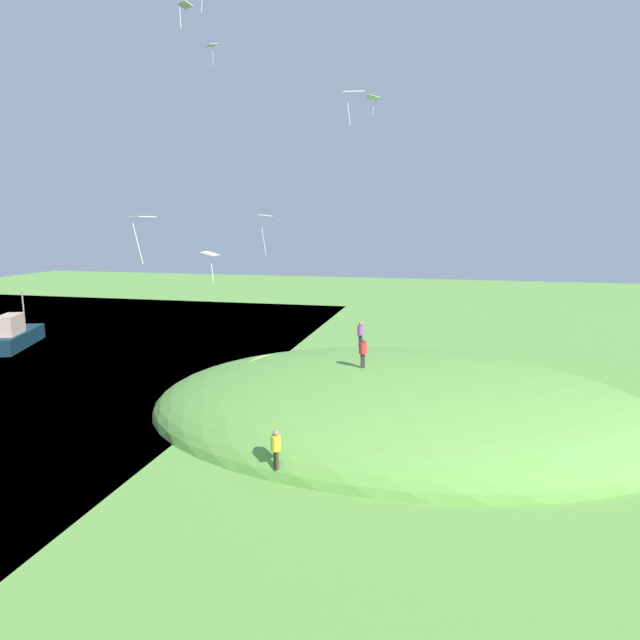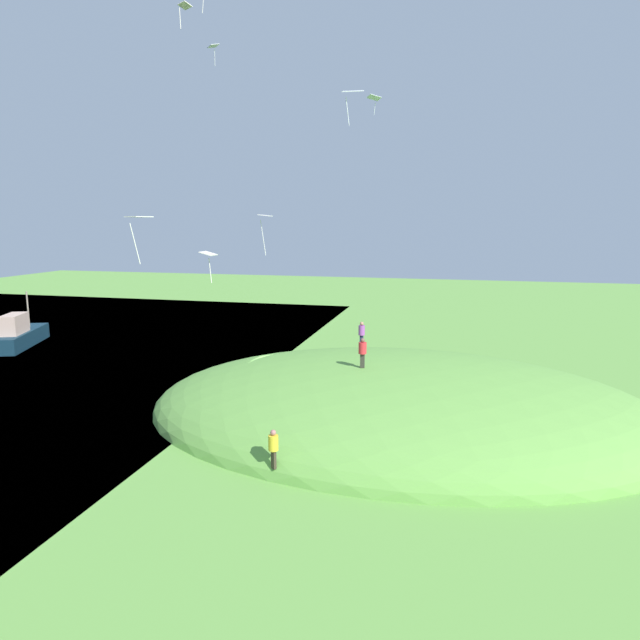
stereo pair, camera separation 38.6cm
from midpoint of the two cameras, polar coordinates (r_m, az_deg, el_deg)
ground_plane at (r=36.83m, az=-4.43°, el=-7.79°), size 160.00×160.00×0.00m
grass_hill at (r=33.75m, az=8.45°, el=-9.55°), size 30.14×21.25×6.50m
boat_on_lake at (r=57.55m, az=-28.31°, el=-1.36°), size 4.85×8.48×4.80m
person_with_child at (r=31.13m, az=4.75°, el=-3.02°), size 0.47×0.47×1.70m
person_watching_kites at (r=24.82m, az=-4.36°, el=-12.63°), size 0.62×0.62×1.79m
person_on_hilltop at (r=39.27m, az=4.58°, el=-1.17°), size 0.48×0.48×1.82m
kite_0 at (r=28.51m, az=3.78°, el=22.28°), size 1.06×0.78×1.66m
kite_1 at (r=31.96m, az=-13.39°, el=28.81°), size 0.81×0.74×1.23m
kite_2 at (r=30.79m, az=-5.32°, el=10.36°), size 0.66×0.92×2.22m
kite_3 at (r=43.02m, az=-10.62°, el=25.87°), size 1.05×1.07×1.35m
kite_4 at (r=22.17m, az=-17.67°, el=9.79°), size 0.82×1.01×1.78m
kite_5 at (r=41.14m, az=5.87°, el=21.75°), size 1.19×1.39×1.22m
kite_6 at (r=24.60m, az=-10.94°, el=6.58°), size 0.61×0.85×1.39m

